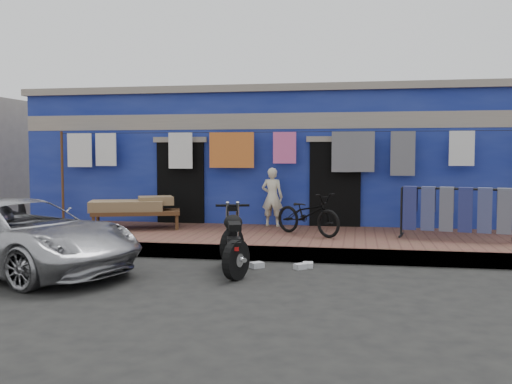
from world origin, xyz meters
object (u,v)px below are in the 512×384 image
(car, at_px, (19,235))
(jeans_rack, at_px, (456,212))
(seated_person, at_px, (272,197))
(charpoy, at_px, (137,213))
(bicycle, at_px, (308,209))
(motorcycle, at_px, (234,239))

(car, relative_size, jeans_rack, 1.96)
(car, xyz_separation_m, seated_person, (3.33, 4.24, 0.31))
(charpoy, bearing_deg, car, -99.21)
(seated_person, bearing_deg, bicycle, 131.82)
(seated_person, height_order, jeans_rack, seated_person)
(car, height_order, motorcycle, car)
(motorcycle, bearing_deg, car, 175.73)
(bicycle, xyz_separation_m, jeans_rack, (2.75, -0.03, -0.01))
(bicycle, xyz_separation_m, charpoy, (-3.66, 0.32, -0.19))
(car, bearing_deg, jeans_rack, -47.21)
(jeans_rack, bearing_deg, seated_person, 161.71)
(car, bearing_deg, motorcycle, -59.70)
(jeans_rack, bearing_deg, motorcycle, -146.96)
(seated_person, bearing_deg, motorcycle, 93.81)
(charpoy, bearing_deg, bicycle, -5.05)
(bicycle, height_order, motorcycle, bicycle)
(car, distance_m, charpoy, 3.44)
(charpoy, bearing_deg, motorcycle, -45.30)
(motorcycle, bearing_deg, jeans_rack, 17.66)
(seated_person, relative_size, jeans_rack, 0.61)
(motorcycle, distance_m, charpoy, 3.87)
(seated_person, relative_size, motorcycle, 0.78)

